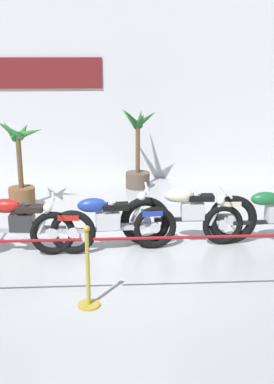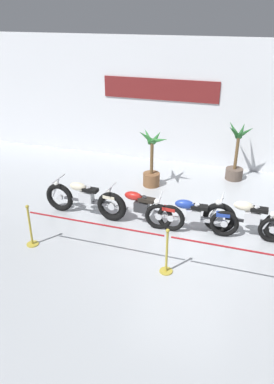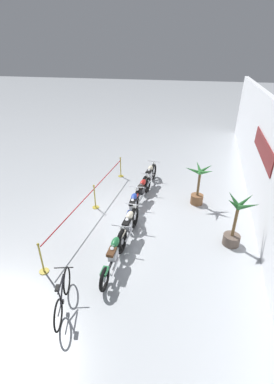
# 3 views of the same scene
# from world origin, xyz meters

# --- Properties ---
(ground_plane) EXTENTS (120.00, 120.00, 0.00)m
(ground_plane) POSITION_xyz_m (0.00, 0.00, 0.00)
(ground_plane) COLOR #B2B7BC
(back_wall) EXTENTS (28.00, 0.29, 4.20)m
(back_wall) POSITION_xyz_m (-0.01, 5.12, 2.10)
(back_wall) COLOR white
(back_wall) RESTS_ON ground
(motorcycle_cream_0) EXTENTS (2.34, 0.62, 0.98)m
(motorcycle_cream_0) POSITION_xyz_m (-2.78, 0.48, 0.48)
(motorcycle_cream_0) COLOR black
(motorcycle_cream_0) RESTS_ON ground
(motorcycle_red_1) EXTENTS (2.35, 0.62, 0.93)m
(motorcycle_red_1) POSITION_xyz_m (-1.27, 0.50, 0.46)
(motorcycle_red_1) COLOR black
(motorcycle_red_1) RESTS_ON ground
(motorcycle_blue_2) EXTENTS (2.28, 0.63, 0.93)m
(motorcycle_blue_2) POSITION_xyz_m (0.04, 0.51, 0.46)
(motorcycle_blue_2) COLOR black
(motorcycle_blue_2) RESTS_ON ground
(motorcycle_cream_3) EXTENTS (2.22, 0.62, 0.98)m
(motorcycle_cream_3) POSITION_xyz_m (1.40, 0.74, 0.48)
(motorcycle_cream_3) COLOR black
(motorcycle_cream_3) RESTS_ON ground
(motorcycle_green_4) EXTENTS (2.37, 0.62, 0.91)m
(motorcycle_green_4) POSITION_xyz_m (2.78, 0.73, 0.46)
(motorcycle_green_4) COLOR black
(motorcycle_green_4) RESTS_ON ground
(bicycle) EXTENTS (1.67, 0.67, 0.97)m
(bicycle) POSITION_xyz_m (4.47, 0.01, 0.39)
(bicycle) COLOR black
(bicycle) RESTS_ON ground
(potted_palm_left_of_row) EXTENTS (0.89, 0.98, 1.89)m
(potted_palm_left_of_row) POSITION_xyz_m (0.77, 4.15, 0.76)
(potted_palm_left_of_row) COLOR brown
(potted_palm_left_of_row) RESTS_ON ground
(potted_palm_right_of_row) EXTENTS (0.98, 1.14, 1.84)m
(potted_palm_right_of_row) POSITION_xyz_m (-1.63, 2.82, 0.75)
(potted_palm_right_of_row) COLOR brown
(potted_palm_right_of_row) RESTS_ON ground
(stanchion_far_left) EXTENTS (7.00, 0.28, 1.05)m
(stanchion_far_left) POSITION_xyz_m (-1.15, -1.18, 0.69)
(stanchion_far_left) COLOR gold
(stanchion_far_left) RESTS_ON ground
(stanchion_mid_left) EXTENTS (0.28, 0.28, 1.05)m
(stanchion_mid_left) POSITION_xyz_m (-0.14, -1.18, 0.36)
(stanchion_mid_left) COLOR gold
(stanchion_mid_left) RESTS_ON ground
(stanchion_mid_right) EXTENTS (0.28, 0.28, 1.05)m
(stanchion_mid_right) POSITION_xyz_m (3.56, -1.18, 0.36)
(stanchion_mid_right) COLOR gold
(stanchion_mid_right) RESTS_ON ground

